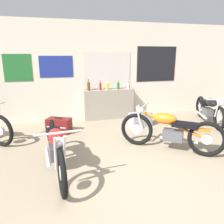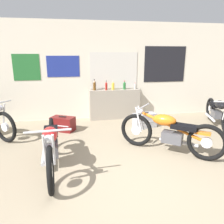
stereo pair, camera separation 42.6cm
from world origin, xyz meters
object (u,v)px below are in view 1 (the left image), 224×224
(motorcycle_orange, at_px, (170,130))
(hard_case_darkred, at_px, (59,125))
(bottle_leftmost, at_px, (89,86))
(hard_case_silver, at_px, (140,119))
(bottle_center, at_px, (107,86))
(motorcycle_red, at_px, (56,147))
(bottle_rightmost, at_px, (128,86))
(bottle_left_center, at_px, (100,86))
(motorcycle_black, at_px, (209,109))
(bottle_right_center, at_px, (118,85))

(motorcycle_orange, distance_m, hard_case_darkred, 2.70)
(bottle_leftmost, distance_m, hard_case_silver, 1.76)
(bottle_center, distance_m, motorcycle_orange, 2.63)
(motorcycle_orange, distance_m, motorcycle_red, 2.23)
(bottle_rightmost, xyz_separation_m, motorcycle_orange, (-0.04, -2.56, -0.54))
(motorcycle_red, xyz_separation_m, hard_case_darkred, (0.12, 1.91, -0.25))
(bottle_left_center, distance_m, bottle_center, 0.20)
(bottle_left_center, bearing_deg, motorcycle_black, -20.84)
(bottle_left_center, xyz_separation_m, bottle_rightmost, (0.89, 0.08, -0.04))
(bottle_left_center, height_order, bottle_rightmost, bottle_left_center)
(bottle_leftmost, bearing_deg, motorcycle_red, -110.49)
(bottle_right_center, height_order, motorcycle_black, bottle_right_center)
(hard_case_darkred, xyz_separation_m, hard_case_silver, (2.13, -0.11, 0.01))
(bottle_leftmost, height_order, bottle_left_center, bottle_leftmost)
(motorcycle_red, bearing_deg, bottle_right_center, 55.09)
(bottle_rightmost, height_order, motorcycle_black, bottle_rightmost)
(motorcycle_black, bearing_deg, motorcycle_red, -159.33)
(bottle_rightmost, bearing_deg, bottle_center, -173.21)
(motorcycle_black, relative_size, hard_case_silver, 3.01)
(motorcycle_orange, height_order, hard_case_silver, motorcycle_orange)
(bottle_left_center, distance_m, motorcycle_orange, 2.68)
(motorcycle_orange, bearing_deg, motorcycle_black, 33.98)
(bottle_center, height_order, bottle_rightmost, bottle_center)
(bottle_center, bearing_deg, bottle_rightmost, 6.79)
(hard_case_darkred, bearing_deg, bottle_left_center, 32.75)
(motorcycle_orange, xyz_separation_m, hard_case_darkred, (-2.10, 1.68, -0.25))
(bottle_right_center, relative_size, hard_case_darkred, 0.39)
(bottle_leftmost, xyz_separation_m, bottle_center, (0.54, -0.04, -0.02))
(motorcycle_black, bearing_deg, bottle_leftmost, 160.62)
(bottle_right_center, distance_m, hard_case_silver, 1.29)
(bottle_center, xyz_separation_m, hard_case_silver, (0.69, -0.91, -0.81))
(bottle_leftmost, bearing_deg, motorcycle_black, -19.38)
(bottle_leftmost, relative_size, motorcycle_orange, 0.19)
(bottle_right_center, bearing_deg, motorcycle_black, -25.72)
(bottle_rightmost, height_order, motorcycle_red, bottle_rightmost)
(bottle_leftmost, bearing_deg, bottle_rightmost, 2.09)
(bottle_left_center, bearing_deg, bottle_leftmost, 174.01)
(bottle_center, bearing_deg, bottle_right_center, 5.05)
(bottle_center, bearing_deg, bottle_leftmost, 176.05)
(bottle_left_center, relative_size, bottle_rightmost, 1.51)
(bottle_right_center, bearing_deg, bottle_left_center, -176.95)
(motorcycle_orange, xyz_separation_m, hard_case_silver, (0.03, 1.57, -0.24))
(bottle_center, height_order, bottle_right_center, bottle_center)
(hard_case_darkred, bearing_deg, bottle_right_center, 24.87)
(bottle_leftmost, relative_size, motorcycle_red, 0.15)
(bottle_center, xyz_separation_m, motorcycle_black, (2.70, -1.10, -0.60))
(bottle_left_center, height_order, motorcycle_red, bottle_left_center)
(bottle_leftmost, distance_m, motorcycle_red, 2.99)
(bottle_rightmost, bearing_deg, motorcycle_black, -30.48)
(bottle_rightmost, height_order, hard_case_silver, bottle_rightmost)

